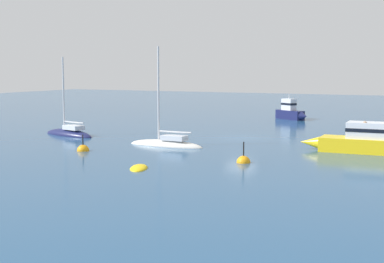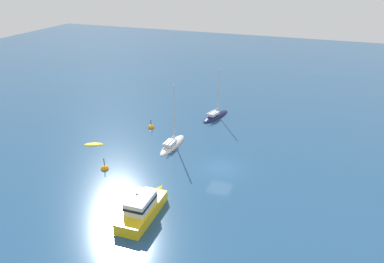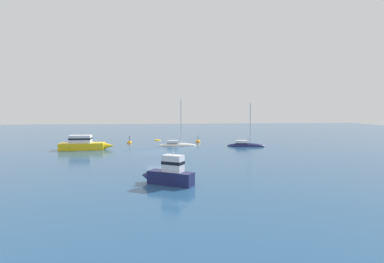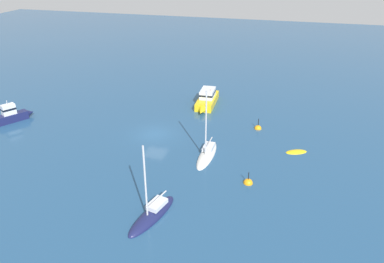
{
  "view_description": "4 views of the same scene",
  "coord_description": "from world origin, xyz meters",
  "px_view_note": "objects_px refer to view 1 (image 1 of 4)",
  "views": [
    {
      "loc": [
        42.7,
        16.67,
        5.69
      ],
      "look_at": [
        2.13,
        -3.45,
        0.57
      ],
      "focal_mm": 52.47,
      "sensor_mm": 36.0,
      "label": 1
    },
    {
      "loc": [
        -10.16,
        34.91,
        20.14
      ],
      "look_at": [
        4.62,
        -3.72,
        1.97
      ],
      "focal_mm": 36.54,
      "sensor_mm": 36.0,
      "label": 2
    },
    {
      "loc": [
        -41.54,
        -0.41,
        5.78
      ],
      "look_at": [
        2.71,
        -5.13,
        2.55
      ],
      "focal_mm": 28.96,
      "sensor_mm": 36.0,
      "label": 3
    },
    {
      "loc": [
        14.21,
        -35.8,
        19.18
      ],
      "look_at": [
        5.48,
        -3.78,
        2.84
      ],
      "focal_mm": 34.9,
      "sensor_mm": 36.0,
      "label": 4
    }
  ],
  "objects_px": {
    "skiff": "(139,168)",
    "mooring_buoy": "(83,151)",
    "sailboat": "(166,144)",
    "cabin_cruiser": "(291,112)",
    "channel_buoy": "(243,163)",
    "sloop": "(69,134)",
    "powerboat": "(363,140)"
  },
  "relations": [
    {
      "from": "mooring_buoy",
      "to": "channel_buoy",
      "type": "bearing_deg",
      "value": 91.93
    },
    {
      "from": "sloop",
      "to": "channel_buoy",
      "type": "height_order",
      "value": "sloop"
    },
    {
      "from": "cabin_cruiser",
      "to": "channel_buoy",
      "type": "bearing_deg",
      "value": -48.03
    },
    {
      "from": "skiff",
      "to": "channel_buoy",
      "type": "distance_m",
      "value": 6.47
    },
    {
      "from": "sloop",
      "to": "cabin_cruiser",
      "type": "relative_size",
      "value": 1.65
    },
    {
      "from": "skiff",
      "to": "powerboat",
      "type": "bearing_deg",
      "value": 114.71
    },
    {
      "from": "sailboat",
      "to": "sloop",
      "type": "xyz_separation_m",
      "value": [
        -1.99,
        -10.57,
        -0.02
      ]
    },
    {
      "from": "powerboat",
      "to": "sloop",
      "type": "bearing_deg",
      "value": 0.86
    },
    {
      "from": "sailboat",
      "to": "sloop",
      "type": "distance_m",
      "value": 10.76
    },
    {
      "from": "sailboat",
      "to": "mooring_buoy",
      "type": "bearing_deg",
      "value": 51.68
    },
    {
      "from": "mooring_buoy",
      "to": "sailboat",
      "type": "bearing_deg",
      "value": 140.35
    },
    {
      "from": "cabin_cruiser",
      "to": "mooring_buoy",
      "type": "distance_m",
      "value": 30.29
    },
    {
      "from": "sloop",
      "to": "skiff",
      "type": "bearing_deg",
      "value": 156.23
    },
    {
      "from": "powerboat",
      "to": "channel_buoy",
      "type": "xyz_separation_m",
      "value": [
        7.55,
        -5.77,
        -0.82
      ]
    },
    {
      "from": "cabin_cruiser",
      "to": "channel_buoy",
      "type": "xyz_separation_m",
      "value": [
        29.27,
        5.64,
        -0.84
      ]
    },
    {
      "from": "sailboat",
      "to": "sloop",
      "type": "height_order",
      "value": "sailboat"
    },
    {
      "from": "powerboat",
      "to": "mooring_buoy",
      "type": "distance_m",
      "value": 19.21
    },
    {
      "from": "powerboat",
      "to": "cabin_cruiser",
      "type": "distance_m",
      "value": 24.54
    },
    {
      "from": "sloop",
      "to": "cabin_cruiser",
      "type": "height_order",
      "value": "sloop"
    },
    {
      "from": "powerboat",
      "to": "channel_buoy",
      "type": "distance_m",
      "value": 9.53
    },
    {
      "from": "powerboat",
      "to": "mooring_buoy",
      "type": "xyz_separation_m",
      "value": [
        7.94,
        -17.48,
        -0.82
      ]
    },
    {
      "from": "cabin_cruiser",
      "to": "mooring_buoy",
      "type": "bearing_deg",
      "value": -70.49
    },
    {
      "from": "cabin_cruiser",
      "to": "sloop",
      "type": "bearing_deg",
      "value": -87.91
    },
    {
      "from": "sailboat",
      "to": "channel_buoy",
      "type": "distance_m",
      "value": 8.91
    },
    {
      "from": "skiff",
      "to": "channel_buoy",
      "type": "relative_size",
      "value": 1.45
    },
    {
      "from": "sailboat",
      "to": "channel_buoy",
      "type": "bearing_deg",
      "value": 151.97
    },
    {
      "from": "sailboat",
      "to": "sloop",
      "type": "bearing_deg",
      "value": -9.31
    },
    {
      "from": "channel_buoy",
      "to": "skiff",
      "type": "bearing_deg",
      "value": -45.82
    },
    {
      "from": "channel_buoy",
      "to": "cabin_cruiser",
      "type": "bearing_deg",
      "value": -169.09
    },
    {
      "from": "powerboat",
      "to": "sloop",
      "type": "relative_size",
      "value": 1.06
    },
    {
      "from": "skiff",
      "to": "mooring_buoy",
      "type": "relative_size",
      "value": 1.57
    },
    {
      "from": "sloop",
      "to": "cabin_cruiser",
      "type": "xyz_separation_m",
      "value": [
        -22.92,
        12.69,
        0.75
      ]
    }
  ]
}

